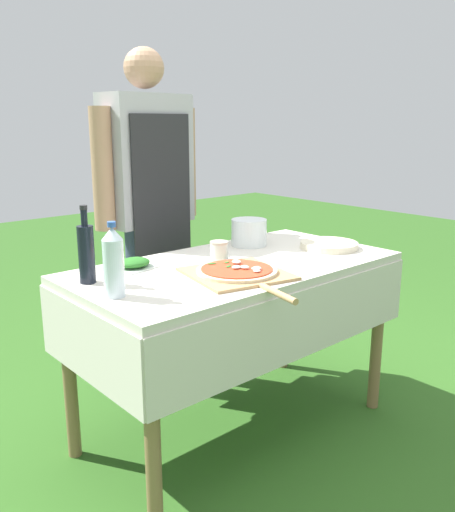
% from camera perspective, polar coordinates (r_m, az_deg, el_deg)
% --- Properties ---
extents(ground_plane, '(12.00, 12.00, 0.00)m').
position_cam_1_polar(ground_plane, '(2.64, 0.84, -17.67)').
color(ground_plane, '#2D5B1E').
extents(prep_table, '(1.43, 0.75, 0.79)m').
position_cam_1_polar(prep_table, '(2.35, 0.90, -3.36)').
color(prep_table, beige).
rests_on(prep_table, ground).
extents(person_cook, '(0.65, 0.26, 1.74)m').
position_cam_1_polar(person_cook, '(2.83, -8.29, 6.57)').
color(person_cook, '#333D56').
rests_on(person_cook, ground).
extents(pizza_on_peel, '(0.43, 0.60, 0.05)m').
position_cam_1_polar(pizza_on_peel, '(2.13, 1.13, -1.75)').
color(pizza_on_peel, tan).
rests_on(pizza_on_peel, prep_table).
extents(oil_bottle, '(0.06, 0.06, 0.29)m').
position_cam_1_polar(oil_bottle, '(2.08, -14.64, 0.37)').
color(oil_bottle, black).
rests_on(oil_bottle, prep_table).
extents(water_bottle, '(0.07, 0.07, 0.26)m').
position_cam_1_polar(water_bottle, '(1.89, -11.91, -0.60)').
color(water_bottle, silver).
rests_on(water_bottle, prep_table).
extents(herb_container, '(0.18, 0.17, 0.04)m').
position_cam_1_polar(herb_container, '(2.27, -9.78, -0.77)').
color(herb_container, silver).
rests_on(herb_container, prep_table).
extents(mixing_tub, '(0.17, 0.17, 0.13)m').
position_cam_1_polar(mixing_tub, '(2.64, 2.28, 2.50)').
color(mixing_tub, silver).
rests_on(mixing_tub, prep_table).
extents(plate_stack, '(0.28, 0.28, 0.03)m').
position_cam_1_polar(plate_stack, '(2.64, 10.65, 1.14)').
color(plate_stack, beige).
rests_on(plate_stack, prep_table).
extents(sauce_jar, '(0.08, 0.08, 0.08)m').
position_cam_1_polar(sauce_jar, '(2.36, -0.88, 0.43)').
color(sauce_jar, silver).
rests_on(sauce_jar, prep_table).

